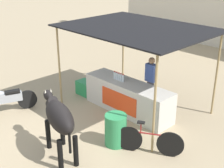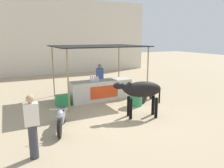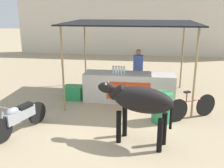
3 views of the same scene
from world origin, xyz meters
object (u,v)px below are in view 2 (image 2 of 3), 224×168
Objects in this scene: cow at (141,91)px; passerby_on_street at (32,126)px; cooler_box at (63,100)px; water_barrel at (136,96)px; bicycle_leaning at (148,94)px; stall_counter at (101,90)px; motorcycle_parked at (61,117)px; vendor_behind_counter at (100,80)px.

passerby_on_street is (-4.01, -1.28, -0.18)m from cow.
water_barrel reaches higher than cooler_box.
cooler_box is 0.42× the size of bicycle_leaning.
stall_counter is 5.45m from passerby_on_street.
passerby_on_street is at bearing -150.99° from water_barrel.
water_barrel is 0.48× the size of motorcycle_parked.
cow is at bearing -2.44° from motorcycle_parked.
passerby_on_street is at bearing -162.34° from cow.
bicycle_leaning reaches higher than water_barrel.
cooler_box is 3.94m from bicycle_leaning.
passerby_on_street is at bearing -131.27° from stall_counter.
cow reaches higher than stall_counter.
motorcycle_parked is (-2.98, 0.13, -0.60)m from cow.
stall_counter is 1.82× the size of vendor_behind_counter.
cooler_box is (-1.91, -0.10, -0.24)m from stall_counter.
bicycle_leaning reaches higher than cooler_box.
passerby_on_street is at bearing -126.15° from motorcycle_parked.
stall_counter reaches higher than bicycle_leaning.
stall_counter is at bearing 123.43° from water_barrel.
cooler_box is 3.66m from cow.
stall_counter is 2.24m from bicycle_leaning.
cow reaches higher than bicycle_leaning.
vendor_behind_counter reaches higher than cow.
passerby_on_street is (-4.60, -2.55, 0.43)m from water_barrel.
stall_counter is 0.88m from vendor_behind_counter.
cooler_box is at bearing 130.62° from cow.
vendor_behind_counter is at bearing 128.89° from bicycle_leaning.
vendor_behind_counter is 3.57m from cow.
stall_counter reaches higher than water_barrel.
cow is at bearing -114.97° from water_barrel.
motorcycle_parked is (-2.82, -3.44, -0.42)m from vendor_behind_counter.
water_barrel is (2.92, -1.44, 0.18)m from cooler_box.
cow is 4.21m from passerby_on_street.
vendor_behind_counter reaches higher than bicycle_leaning.
passerby_on_street is at bearing -128.47° from vendor_behind_counter.
cow reaches higher than motorcycle_parked.
vendor_behind_counter is 0.90× the size of cow.
cooler_box is 0.36× the size of passerby_on_street.
stall_counter is 3.59× the size of water_barrel.
passerby_on_street is (-1.68, -3.99, 0.61)m from cooler_box.
cow is (0.42, -2.81, 0.55)m from stall_counter.
stall_counter is 1.82× the size of passerby_on_street.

